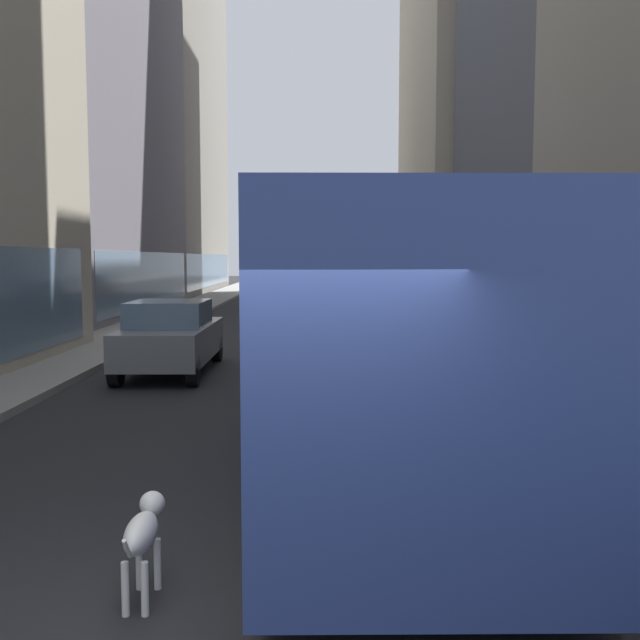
% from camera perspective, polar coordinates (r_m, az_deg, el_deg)
% --- Properties ---
extents(ground_plane, '(120.00, 120.00, 0.00)m').
position_cam_1_polar(ground_plane, '(39.79, -1.06, 1.29)').
color(ground_plane, '#232326').
extents(sidewalk_left, '(2.40, 110.00, 0.15)m').
position_cam_1_polar(sidewalk_left, '(40.24, -9.20, 1.37)').
color(sidewalk_left, gray).
rests_on(sidewalk_left, ground).
extents(sidewalk_right, '(2.40, 110.00, 0.15)m').
position_cam_1_polar(sidewalk_right, '(40.14, 7.11, 1.39)').
color(sidewalk_right, gray).
rests_on(sidewalk_right, ground).
extents(building_left_far, '(8.97, 23.97, 28.60)m').
position_cam_1_polar(building_left_far, '(56.98, -13.53, 16.73)').
color(building_left_far, gray).
rests_on(building_left_far, ground).
extents(building_right_mid, '(8.59, 14.10, 25.53)m').
position_cam_1_polar(building_right_mid, '(34.22, 20.77, 22.00)').
color(building_right_mid, '#4C515B').
rests_on(building_right_mid, ground).
extents(transit_bus, '(2.78, 11.53, 3.05)m').
position_cam_1_polar(transit_bus, '(9.97, 4.33, 0.43)').
color(transit_bus, '#33478C').
rests_on(transit_bus, ground).
extents(car_black_suv, '(1.76, 4.09, 1.62)m').
position_cam_1_polar(car_black_suv, '(29.37, -3.58, 1.57)').
color(car_black_suv, black).
rests_on(car_black_suv, ground).
extents(car_red_coupe, '(1.82, 4.29, 1.62)m').
position_cam_1_polar(car_red_coupe, '(41.57, -2.69, 2.58)').
color(car_red_coupe, red).
rests_on(car_red_coupe, ground).
extents(car_grey_wagon, '(1.75, 4.35, 1.62)m').
position_cam_1_polar(car_grey_wagon, '(16.25, -11.73, -1.28)').
color(car_grey_wagon, slate).
rests_on(car_grey_wagon, ground).
extents(dalmatian_dog, '(0.22, 0.96, 0.72)m').
position_cam_1_polar(dalmatian_dog, '(5.78, -13.84, -16.00)').
color(dalmatian_dog, white).
rests_on(dalmatian_dog, ground).
extents(pedestrian_with_handbag, '(0.45, 0.34, 1.69)m').
position_cam_1_polar(pedestrian_with_handbag, '(14.21, 20.83, -1.62)').
color(pedestrian_with_handbag, '#1E1E2D').
rests_on(pedestrian_with_handbag, sidewalk_right).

